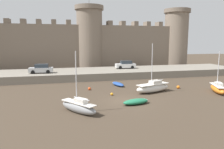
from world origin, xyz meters
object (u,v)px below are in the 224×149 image
sailboat_near_channel_left (217,88)px  car_quay_west (41,69)px  rowboat_near_channel_right (136,101)px  mooring_buoy_mid_mud (178,87)px  mooring_buoy_near_shore (89,89)px  car_quay_east (126,65)px  mooring_buoy_off_centre (112,94)px  sailboat_foreground_centre (153,87)px  rowboat_foreground_left (118,84)px  sailboat_foreground_right (79,107)px

sailboat_near_channel_left → car_quay_west: size_ratio=1.35×
rowboat_near_channel_right → sailboat_near_channel_left: bearing=11.1°
mooring_buoy_mid_mud → mooring_buoy_near_shore: size_ratio=1.11×
mooring_buoy_mid_mud → car_quay_east: bearing=103.8°
mooring_buoy_off_centre → mooring_buoy_near_shore: mooring_buoy_near_shore is taller
sailboat_near_channel_left → sailboat_foreground_centre: bearing=164.1°
rowboat_foreground_left → mooring_buoy_near_shore: (-4.83, -1.94, -0.08)m
sailboat_foreground_right → car_quay_west: sailboat_foreground_right is taller
car_quay_east → sailboat_foreground_centre: bearing=-93.7°
sailboat_near_channel_left → car_quay_east: sailboat_near_channel_left is taller
mooring_buoy_near_shore → mooring_buoy_mid_mud: bearing=-9.8°
sailboat_foreground_right → mooring_buoy_near_shore: bearing=75.8°
rowboat_near_channel_right → mooring_buoy_mid_mud: bearing=34.3°
sailboat_foreground_centre → mooring_buoy_off_centre: sailboat_foreground_centre is taller
sailboat_foreground_centre → mooring_buoy_near_shore: (-8.38, 3.39, -0.46)m
sailboat_foreground_right → mooring_buoy_mid_mud: size_ratio=12.69×
sailboat_foreground_right → sailboat_near_channel_left: 19.70m
rowboat_near_channel_right → car_quay_west: bearing=122.0°
rowboat_near_channel_right → mooring_buoy_near_shore: size_ratio=7.81×
sailboat_near_channel_left → car_quay_west: (-24.05, 15.55, 1.51)m
rowboat_foreground_left → sailboat_foreground_centre: size_ratio=0.49×
sailboat_foreground_right → mooring_buoy_off_centre: sailboat_foreground_right is taller
sailboat_foreground_centre → mooring_buoy_mid_mud: bearing=14.0°
sailboat_foreground_right → mooring_buoy_off_centre: size_ratio=16.82×
mooring_buoy_off_centre → car_quay_west: size_ratio=0.09×
mooring_buoy_off_centre → mooring_buoy_near_shore: 4.46m
rowboat_foreground_left → mooring_buoy_near_shore: rowboat_foreground_left is taller
mooring_buoy_mid_mud → mooring_buoy_near_shore: mooring_buoy_mid_mud is taller
rowboat_foreground_left → sailboat_foreground_centre: bearing=-56.4°
rowboat_foreground_left → mooring_buoy_off_centre: bearing=-113.1°
rowboat_near_channel_right → mooring_buoy_near_shore: (-4.07, 8.32, -0.10)m
mooring_buoy_mid_mud → car_quay_east: 15.22m
sailboat_foreground_right → rowboat_near_channel_right: bearing=12.3°
mooring_buoy_mid_mud → car_quay_west: 23.56m
sailboat_foreground_centre → car_quay_east: bearing=86.3°
sailboat_near_channel_left → car_quay_east: bearing=112.2°
sailboat_foreground_right → car_quay_east: (11.86, 22.17, 1.49)m
mooring_buoy_near_shore → car_quay_east: bearing=52.9°
mooring_buoy_off_centre → mooring_buoy_near_shore: (-2.40, 3.76, 0.04)m
rowboat_foreground_left → sailboat_near_channel_left: bearing=-32.8°
mooring_buoy_off_centre → car_quay_east: size_ratio=0.09×
sailboat_near_channel_left → rowboat_near_channel_right: bearing=-168.9°
car_quay_west → sailboat_foreground_right: bearing=-76.3°
car_quay_west → sailboat_near_channel_left: bearing=-32.9°
mooring_buoy_off_centre → car_quay_west: 16.69m
sailboat_foreground_right → car_quay_west: size_ratio=1.45×
mooring_buoy_near_shore → car_quay_west: bearing=126.5°
rowboat_foreground_left → car_quay_west: 14.46m
rowboat_foreground_left → mooring_buoy_off_centre: 6.20m
rowboat_near_channel_right → sailboat_foreground_centre: (4.31, 4.93, 0.36)m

